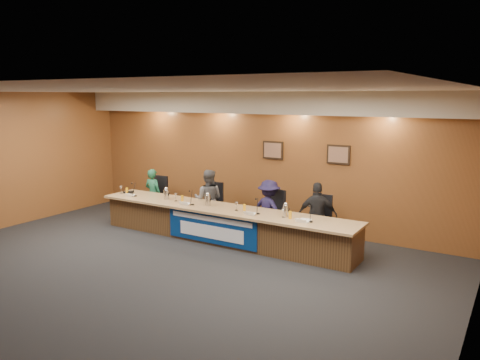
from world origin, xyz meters
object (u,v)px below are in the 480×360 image
object	(u,v)px
banner	(211,228)
carafe_right	(286,211)
panelist_c	(269,210)
office_chair_d	(319,224)
carafe_left	(166,195)
office_chair_c	(271,217)
carafe_mid	(208,200)
office_chair_b	(211,208)
panelist_d	(317,216)
office_chair_a	(156,200)
dais_body	(222,225)
panelist_a	(153,194)
panelist_b	(208,199)
speakerphone	(129,192)

from	to	relation	value
banner	carafe_right	size ratio (longest dim) A/B	9.05
panelist_c	office_chair_d	bearing A→B (deg)	-163.05
banner	carafe_left	bearing A→B (deg)	165.79
office_chair_c	carafe_mid	bearing A→B (deg)	-130.15
office_chair_b	office_chair_c	bearing A→B (deg)	-4.35
panelist_d	office_chair_a	size ratio (longest dim) A/B	2.87
banner	dais_body	bearing A→B (deg)	90.00
office_chair_a	carafe_mid	xyz separation A→B (m)	(2.17, -0.76, 0.38)
dais_body	carafe_mid	size ratio (longest dim) A/B	26.53
panelist_a	carafe_left	bearing A→B (deg)	145.42
carafe_mid	panelist_d	bearing A→B (deg)	16.04
office_chair_d	office_chair_b	bearing A→B (deg)	174.40
panelist_b	carafe_right	size ratio (longest dim) A/B	5.83
panelist_a	carafe_mid	xyz separation A→B (m)	(2.17, -0.66, 0.22)
office_chair_a	speakerphone	bearing A→B (deg)	-106.98
office_chair_a	office_chair_c	xyz separation A→B (m)	(3.33, 0.00, 0.00)
panelist_b	speakerphone	xyz separation A→B (m)	(-1.93, -0.61, 0.07)
panelist_d	office_chair_a	xyz separation A→B (m)	(-4.45, 0.10, -0.21)
banner	carafe_right	xyz separation A→B (m)	(1.53, 0.37, 0.49)
office_chair_b	carafe_right	xyz separation A→B (m)	(2.33, -0.76, 0.39)
panelist_d	office_chair_c	distance (m)	1.15
office_chair_a	carafe_right	xyz separation A→B (m)	(4.05, -0.76, 0.39)
dais_body	panelist_d	distance (m)	2.06
panelist_b	panelist_c	bearing A→B (deg)	158.64
banner	panelist_c	size ratio (longest dim) A/B	1.66
panelist_c	panelist_a	bearing A→B (deg)	11.87
dais_body	panelist_b	distance (m)	1.07
office_chair_b	office_chair_c	xyz separation A→B (m)	(1.61, 0.00, 0.00)
panelist_c	carafe_mid	bearing A→B (deg)	41.39
office_chair_b	panelist_a	bearing A→B (deg)	178.98
banner	speakerphone	distance (m)	2.79
panelist_d	carafe_mid	world-z (taller)	panelist_d
panelist_b	carafe_left	bearing A→B (deg)	20.01
carafe_mid	banner	bearing A→B (deg)	-47.27
carafe_mid	office_chair_b	bearing A→B (deg)	120.99
dais_body	office_chair_c	size ratio (longest dim) A/B	12.50
panelist_a	office_chair_a	size ratio (longest dim) A/B	2.69
carafe_left	dais_body	bearing A→B (deg)	1.05
dais_body	office_chair_d	size ratio (longest dim) A/B	12.50
office_chair_d	carafe_mid	distance (m)	2.43
banner	panelist_b	distance (m)	1.34
panelist_b	office_chair_d	xyz separation A→B (m)	(2.74, 0.10, -0.23)
office_chair_b	carafe_right	bearing A→B (deg)	-22.37
carafe_mid	carafe_right	world-z (taller)	carafe_right
panelist_d	carafe_mid	distance (m)	2.38
panelist_a	speakerphone	world-z (taller)	panelist_a
banner	office_chair_b	xyz separation A→B (m)	(-0.80, 1.13, 0.10)
office_chair_d	carafe_left	world-z (taller)	carafe_left
office_chair_b	office_chair_d	size ratio (longest dim) A/B	1.00
office_chair_a	dais_body	bearing A→B (deg)	-16.27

